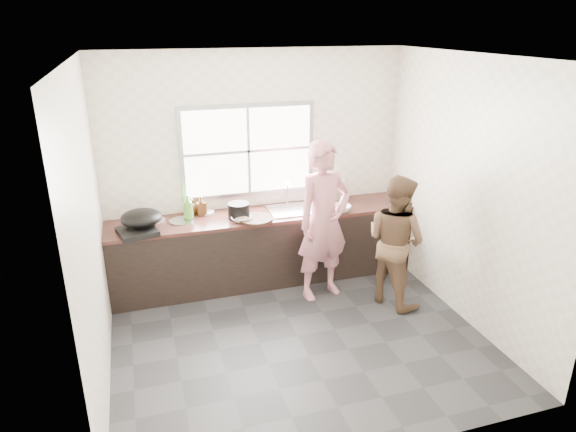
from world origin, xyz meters
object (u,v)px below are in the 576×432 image
object	(u,v)px
dish_rack	(325,189)
pot_lid_left	(153,221)
bottle_brown_tall	(201,206)
cutting_board	(256,219)
burner	(137,232)
plate_food	(205,212)
bottle_brown_short	(192,207)
woman	(323,227)
black_pot	(239,211)
bowl_held	(321,211)
bottle_green	(188,207)
pot_lid_right	(182,221)
bowl_crabs	(341,209)
glass_jar	(192,211)
person_side	(395,241)
bowl_mince	(241,219)
wok	(141,218)

from	to	relation	value
dish_rack	pot_lid_left	size ratio (longest dim) A/B	1.45
bottle_brown_tall	pot_lid_left	size ratio (longest dim) A/B	0.78
cutting_board	burner	world-z (taller)	burner
plate_food	bottle_brown_short	distance (m)	0.16
woman	black_pot	distance (m)	0.99
bowl_held	bottle_brown_short	distance (m)	1.51
bottle_green	pot_lid_right	distance (m)	0.17
bowl_crabs	glass_jar	bearing A→B (deg)	166.46
person_side	burner	bearing A→B (deg)	52.16
bowl_crabs	bottle_brown_tall	xyz separation A→B (m)	(-1.59, 0.38, 0.07)
bowl_mince	woman	bearing A→B (deg)	-24.97
bottle_brown_short	black_pot	bearing A→B (deg)	-30.52
woman	burner	bearing A→B (deg)	157.07
black_pot	bowl_crabs	bearing A→B (deg)	-7.15
burner	wok	distance (m)	0.16
cutting_board	pot_lid_left	size ratio (longest dim) A/B	1.43
bowl_held	black_pot	xyz separation A→B (m)	(-0.95, 0.12, 0.06)
person_side	cutting_board	distance (m)	1.57
woman	dish_rack	distance (m)	0.86
bottle_brown_tall	woman	bearing A→B (deg)	-30.10
burner	bowl_crabs	bearing A→B (deg)	0.00
woman	bowl_mince	size ratio (longest dim) A/B	7.26
wok	black_pot	bearing A→B (deg)	2.62
bottle_brown_short	dish_rack	world-z (taller)	dish_rack
bottle_brown_tall	dish_rack	size ratio (longest dim) A/B	0.54
dish_rack	pot_lid_left	distance (m)	2.12
bottle_green	bowl_held	bearing A→B (deg)	-9.41
bowl_held	bottle_brown_short	size ratio (longest dim) A/B	1.01
bottle_brown_short	pot_lid_left	xyz separation A→B (m)	(-0.46, -0.10, -0.08)
glass_jar	wok	distance (m)	0.65
bottle_brown_short	pot_lid_left	distance (m)	0.47
person_side	cutting_board	world-z (taller)	person_side
cutting_board	glass_jar	distance (m)	0.78
bowl_mince	bottle_green	bearing A→B (deg)	157.65
woman	bowl_crabs	bearing A→B (deg)	31.41
wok	burner	bearing A→B (deg)	-118.79
glass_jar	wok	xyz separation A→B (m)	(-0.57, -0.31, 0.10)
black_pot	pot_lid_left	world-z (taller)	black_pot
glass_jar	pot_lid_right	world-z (taller)	glass_jar
bowl_held	burner	world-z (taller)	burner
woman	bottle_brown_tall	distance (m)	1.44
person_side	glass_jar	world-z (taller)	person_side
wok	pot_lid_left	bearing A→B (deg)	62.02
bottle_brown_tall	bowl_crabs	bearing A→B (deg)	-13.38
black_pot	burner	distance (m)	1.14
cutting_board	black_pot	bearing A→B (deg)	136.99
black_pot	pot_lid_right	size ratio (longest dim) A/B	0.88
dish_rack	wok	bearing A→B (deg)	176.99
dish_rack	cutting_board	bearing A→B (deg)	-168.00
woman	pot_lid_left	xyz separation A→B (m)	(-1.80, 0.68, 0.02)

